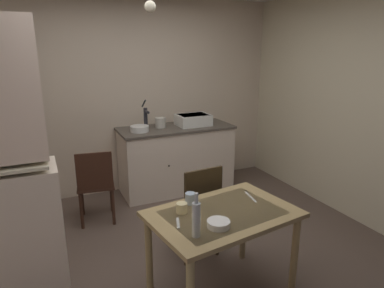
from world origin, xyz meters
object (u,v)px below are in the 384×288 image
chair_by_counter (96,184)px  glass_bottle (196,219)px  sink_basin (193,120)px  dining_table (223,224)px  chair_far_side (197,208)px  serving_bowl_wide (219,224)px  mixing_bowl_counter (140,129)px  mug_dark (182,208)px  hand_pump (146,116)px

chair_by_counter → glass_bottle: bearing=-78.9°
sink_basin → glass_bottle: sink_basin is taller
dining_table → chair_by_counter: chair_by_counter is taller
chair_far_side → serving_bowl_wide: (-0.20, -0.77, 0.27)m
sink_basin → chair_far_side: 1.77m
mixing_bowl_counter → chair_far_side: 1.58m
dining_table → chair_by_counter: size_ratio=1.36×
chair_far_side → glass_bottle: glass_bottle is taller
serving_bowl_wide → mug_dark: 0.34m
chair_far_side → mug_dark: chair_far_side is taller
hand_pump → serving_bowl_wide: 2.41m
sink_basin → mug_dark: bearing=-116.7°
dining_table → mug_dark: bearing=157.0°
chair_far_side → mug_dark: 0.66m
mixing_bowl_counter → chair_far_side: mixing_bowl_counter is taller
hand_pump → mug_dark: size_ratio=4.69×
glass_bottle → chair_by_counter: bearing=101.1°
sink_basin → glass_bottle: bearing=-114.1°
sink_basin → hand_pump: 0.66m
mixing_bowl_counter → serving_bowl_wide: 2.29m
mixing_bowl_counter → dining_table: 2.12m
hand_pump → chair_by_counter: bearing=-144.1°
mixing_bowl_counter → mug_dark: bearing=-97.3°
dining_table → mixing_bowl_counter: bearing=90.9°
sink_basin → serving_bowl_wide: sink_basin is taller
chair_far_side → chair_by_counter: size_ratio=1.05×
hand_pump → chair_far_side: size_ratio=0.43×
mixing_bowl_counter → mug_dark: 2.00m
hand_pump → mixing_bowl_counter: 0.20m
serving_bowl_wide → sink_basin: bearing=69.5°
mixing_bowl_counter → dining_table: mixing_bowl_counter is taller
dining_table → hand_pump: bearing=87.9°
dining_table → mug_dark: mug_dark is taller
mixing_bowl_counter → hand_pump: bearing=39.8°
sink_basin → chair_far_side: size_ratio=0.48×
serving_bowl_wide → glass_bottle: bearing=-166.1°
mug_dark → glass_bottle: 0.36m
hand_pump → dining_table: 2.24m
sink_basin → chair_by_counter: 1.60m
hand_pump → glass_bottle: (-0.41, -2.42, -0.20)m
serving_bowl_wide → mug_dark: size_ratio=1.95×
chair_by_counter → mug_dark: 1.60m
chair_far_side → serving_bowl_wide: bearing=-104.5°
hand_pump → chair_far_side: (-0.02, -1.60, -0.58)m
chair_far_side → chair_by_counter: bearing=126.0°
chair_far_side → chair_by_counter: (-0.76, 1.04, -0.02)m
dining_table → chair_far_side: 0.62m
hand_pump → glass_bottle: 2.47m
dining_table → serving_bowl_wide: (-0.14, -0.18, 0.13)m
dining_table → chair_far_side: (0.06, 0.60, -0.15)m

